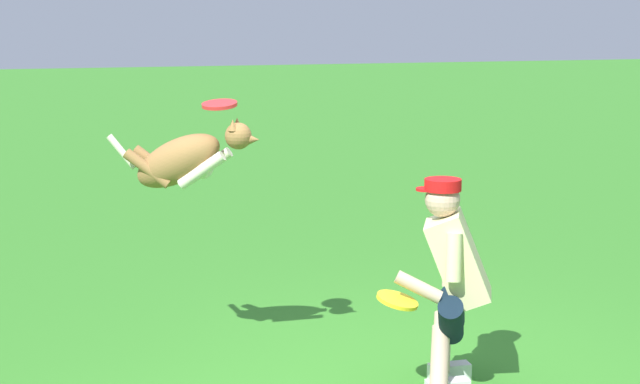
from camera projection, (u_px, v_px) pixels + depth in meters
person at (451, 277)px, 6.24m from camera, size 0.69×0.65×1.29m
dog at (186, 159)px, 6.63m from camera, size 0.95×0.52×0.53m
frisbee_flying at (220, 104)px, 6.54m from camera, size 0.26×0.26×0.07m
frisbee_held at (397, 300)px, 6.07m from camera, size 0.31×0.31×0.11m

